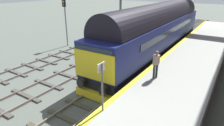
{
  "coord_description": "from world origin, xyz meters",
  "views": [
    {
      "loc": [
        6.1,
        -11.58,
        6.01
      ],
      "look_at": [
        0.2,
        -2.4,
        1.76
      ],
      "focal_mm": 31.7,
      "sensor_mm": 36.0,
      "label": 1
    }
  ],
  "objects_px": {
    "diesel_locomotive": "(158,28)",
    "platform_number_sign": "(102,80)",
    "waiting_passenger": "(156,62)",
    "signal_post_far": "(65,18)"
  },
  "relations": [
    {
      "from": "diesel_locomotive",
      "to": "platform_number_sign",
      "type": "xyz_separation_m",
      "value": [
        1.85,
        -11.24,
        -0.04
      ]
    },
    {
      "from": "diesel_locomotive",
      "to": "waiting_passenger",
      "type": "xyz_separation_m",
      "value": [
        2.55,
        -6.92,
        -0.49
      ]
    },
    {
      "from": "diesel_locomotive",
      "to": "signal_post_far",
      "type": "height_order",
      "value": "signal_post_far"
    },
    {
      "from": "waiting_passenger",
      "to": "signal_post_far",
      "type": "bearing_deg",
      "value": 95.86
    },
    {
      "from": "platform_number_sign",
      "to": "signal_post_far",
      "type": "bearing_deg",
      "value": 140.88
    },
    {
      "from": "diesel_locomotive",
      "to": "platform_number_sign",
      "type": "relative_size",
      "value": 8.79
    },
    {
      "from": "diesel_locomotive",
      "to": "waiting_passenger",
      "type": "distance_m",
      "value": 7.39
    },
    {
      "from": "diesel_locomotive",
      "to": "signal_post_far",
      "type": "xyz_separation_m",
      "value": [
        -9.08,
        -2.35,
        0.47
      ]
    },
    {
      "from": "signal_post_far",
      "to": "platform_number_sign",
      "type": "distance_m",
      "value": 14.09
    },
    {
      "from": "platform_number_sign",
      "to": "waiting_passenger",
      "type": "distance_m",
      "value": 4.4
    }
  ]
}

